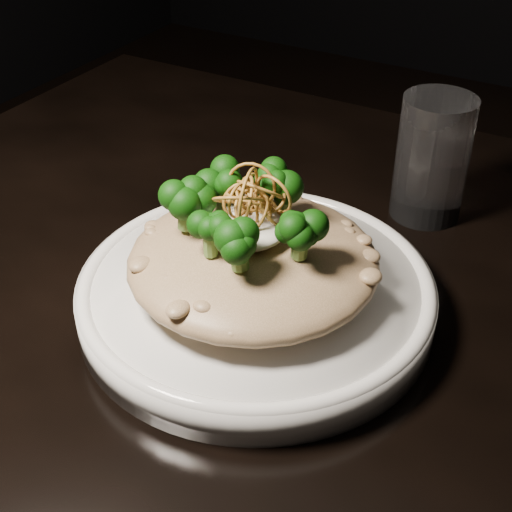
{
  "coord_description": "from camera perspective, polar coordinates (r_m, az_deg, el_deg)",
  "views": [
    {
      "loc": [
        0.16,
        -0.43,
        1.14
      ],
      "look_at": [
        -0.07,
        -0.03,
        0.81
      ],
      "focal_mm": 50.0,
      "sensor_mm": 36.0,
      "label": 1
    }
  ],
  "objects": [
    {
      "name": "plate",
      "position": [
        0.59,
        0.0,
        -3.14
      ],
      "size": [
        0.29,
        0.29,
        0.03
      ],
      "primitive_type": "cylinder",
      "color": "white",
      "rests_on": "table"
    },
    {
      "name": "shallots",
      "position": [
        0.54,
        -0.1,
        5.33
      ],
      "size": [
        0.06,
        0.06,
        0.04
      ],
      "primitive_type": null,
      "color": "brown",
      "rests_on": "cheese"
    },
    {
      "name": "table",
      "position": [
        0.66,
        6.71,
        -10.1
      ],
      "size": [
        1.1,
        0.8,
        0.75
      ],
      "color": "black",
      "rests_on": "ground"
    },
    {
      "name": "drinking_glass",
      "position": [
        0.72,
        13.9,
        7.59
      ],
      "size": [
        0.09,
        0.09,
        0.12
      ],
      "primitive_type": "cylinder",
      "rotation": [
        0.0,
        0.0,
        0.43
      ],
      "color": "white",
      "rests_on": "table"
    },
    {
      "name": "cheese",
      "position": [
        0.55,
        -0.73,
        2.31
      ],
      "size": [
        0.06,
        0.06,
        0.02
      ],
      "primitive_type": "ellipsoid",
      "color": "white",
      "rests_on": "risotto"
    },
    {
      "name": "broccoli",
      "position": [
        0.54,
        -0.76,
        3.75
      ],
      "size": [
        0.14,
        0.14,
        0.05
      ],
      "primitive_type": null,
      "color": "black",
      "rests_on": "risotto"
    },
    {
      "name": "risotto",
      "position": [
        0.57,
        -0.21,
        -0.32
      ],
      "size": [
        0.2,
        0.2,
        0.04
      ],
      "primitive_type": "ellipsoid",
      "color": "brown",
      "rests_on": "plate"
    }
  ]
}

